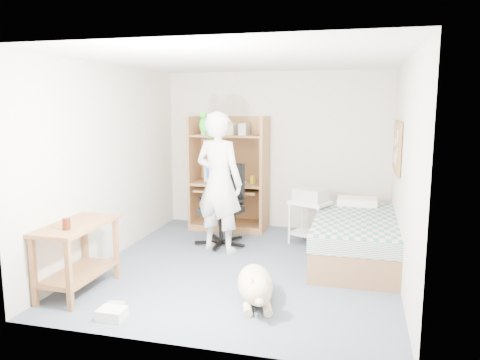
{
  "coord_description": "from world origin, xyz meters",
  "views": [
    {
      "loc": [
        1.33,
        -5.39,
        2.0
      ],
      "look_at": [
        -0.13,
        0.22,
        1.05
      ],
      "focal_mm": 35.0,
      "sensor_mm": 36.0,
      "label": 1
    }
  ],
  "objects_px": {
    "bed": "(355,238)",
    "side_desk": "(77,247)",
    "computer_hutch": "(230,178)",
    "person": "(219,182)",
    "office_chair": "(223,216)",
    "printer_cart": "(310,216)",
    "dog": "(255,285)"
  },
  "relations": [
    {
      "from": "person",
      "to": "printer_cart",
      "type": "height_order",
      "value": "person"
    },
    {
      "from": "dog",
      "to": "printer_cart",
      "type": "xyz_separation_m",
      "value": [
        0.31,
        2.15,
        0.23
      ]
    },
    {
      "from": "side_desk",
      "to": "dog",
      "type": "xyz_separation_m",
      "value": [
        1.9,
        0.2,
        -0.31
      ]
    },
    {
      "from": "bed",
      "to": "side_desk",
      "type": "bearing_deg",
      "value": -147.5
    },
    {
      "from": "office_chair",
      "to": "printer_cart",
      "type": "distance_m",
      "value": 1.23
    },
    {
      "from": "office_chair",
      "to": "dog",
      "type": "distance_m",
      "value": 2.06
    },
    {
      "from": "computer_hutch",
      "to": "person",
      "type": "height_order",
      "value": "person"
    },
    {
      "from": "printer_cart",
      "to": "computer_hutch",
      "type": "bearing_deg",
      "value": -179.18
    },
    {
      "from": "computer_hutch",
      "to": "side_desk",
      "type": "bearing_deg",
      "value": -106.14
    },
    {
      "from": "bed",
      "to": "side_desk",
      "type": "relative_size",
      "value": 2.02
    },
    {
      "from": "office_chair",
      "to": "person",
      "type": "xyz_separation_m",
      "value": [
        0.03,
        -0.31,
        0.54
      ]
    },
    {
      "from": "dog",
      "to": "person",
      "type": "bearing_deg",
      "value": 102.13
    },
    {
      "from": "bed",
      "to": "printer_cart",
      "type": "xyz_separation_m",
      "value": [
        -0.65,
        0.54,
        0.13
      ]
    },
    {
      "from": "computer_hutch",
      "to": "printer_cart",
      "type": "bearing_deg",
      "value": -23.27
    },
    {
      "from": "computer_hutch",
      "to": "office_chair",
      "type": "bearing_deg",
      "value": -79.88
    },
    {
      "from": "computer_hutch",
      "to": "side_desk",
      "type": "distance_m",
      "value": 3.08
    },
    {
      "from": "computer_hutch",
      "to": "bed",
      "type": "xyz_separation_m",
      "value": [
        2.0,
        -1.12,
        -0.53
      ]
    },
    {
      "from": "side_desk",
      "to": "printer_cart",
      "type": "xyz_separation_m",
      "value": [
        2.2,
        2.36,
        -0.08
      ]
    },
    {
      "from": "person",
      "to": "dog",
      "type": "height_order",
      "value": "person"
    },
    {
      "from": "side_desk",
      "to": "office_chair",
      "type": "distance_m",
      "value": 2.28
    },
    {
      "from": "office_chair",
      "to": "person",
      "type": "distance_m",
      "value": 0.63
    },
    {
      "from": "office_chair",
      "to": "printer_cart",
      "type": "height_order",
      "value": "office_chair"
    },
    {
      "from": "office_chair",
      "to": "person",
      "type": "height_order",
      "value": "person"
    },
    {
      "from": "dog",
      "to": "computer_hutch",
      "type": "bearing_deg",
      "value": 93.92
    },
    {
      "from": "person",
      "to": "office_chair",
      "type": "bearing_deg",
      "value": -67.68
    },
    {
      "from": "bed",
      "to": "side_desk",
      "type": "height_order",
      "value": "side_desk"
    },
    {
      "from": "dog",
      "to": "printer_cart",
      "type": "relative_size",
      "value": 1.68
    },
    {
      "from": "side_desk",
      "to": "bed",
      "type": "bearing_deg",
      "value": 32.5
    },
    {
      "from": "side_desk",
      "to": "person",
      "type": "xyz_separation_m",
      "value": [
        1.04,
        1.74,
        0.46
      ]
    },
    {
      "from": "office_chair",
      "to": "side_desk",
      "type": "bearing_deg",
      "value": -99.88
    },
    {
      "from": "computer_hutch",
      "to": "side_desk",
      "type": "height_order",
      "value": "computer_hutch"
    },
    {
      "from": "office_chair",
      "to": "computer_hutch",
      "type": "bearing_deg",
      "value": 116.47
    }
  ]
}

